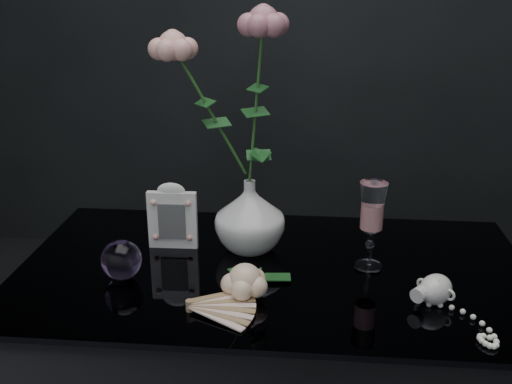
# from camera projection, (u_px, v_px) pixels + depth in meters

# --- Properties ---
(vase) EXTENTS (0.19, 0.19, 0.16)m
(vase) POSITION_uv_depth(u_px,v_px,m) (250.00, 216.00, 1.29)
(vase) COLOR silver
(vase) RESTS_ON table
(wine_glass) EXTENTS (0.08, 0.08, 0.18)m
(wine_glass) POSITION_uv_depth(u_px,v_px,m) (371.00, 226.00, 1.20)
(wine_glass) COLOR white
(wine_glass) RESTS_ON table
(picture_frame) EXTENTS (0.11, 0.09, 0.15)m
(picture_frame) POSITION_uv_depth(u_px,v_px,m) (172.00, 215.00, 1.30)
(picture_frame) COLOR white
(picture_frame) RESTS_ON table
(paperweight) EXTENTS (0.10, 0.10, 0.08)m
(paperweight) POSITION_uv_depth(u_px,v_px,m) (121.00, 260.00, 1.18)
(paperweight) COLOR #B383D5
(paperweight) RESTS_ON table
(paper_fan) EXTENTS (0.25, 0.21, 0.02)m
(paper_fan) POSITION_uv_depth(u_px,v_px,m) (190.00, 305.00, 1.07)
(paper_fan) COLOR beige
(paper_fan) RESTS_ON table
(loose_rose) EXTENTS (0.22, 0.24, 0.07)m
(loose_rose) POSITION_uv_depth(u_px,v_px,m) (245.00, 281.00, 1.11)
(loose_rose) COLOR #FFCAA4
(loose_rose) RESTS_ON table
(pearl_jar) EXTENTS (0.28, 0.28, 0.06)m
(pearl_jar) POSITION_uv_depth(u_px,v_px,m) (436.00, 288.00, 1.09)
(pearl_jar) COLOR silver
(pearl_jar) RESTS_ON table
(roses) EXTENTS (0.25, 0.13, 0.41)m
(roses) POSITION_uv_depth(u_px,v_px,m) (229.00, 92.00, 1.20)
(roses) COLOR #EFA396
(roses) RESTS_ON vase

